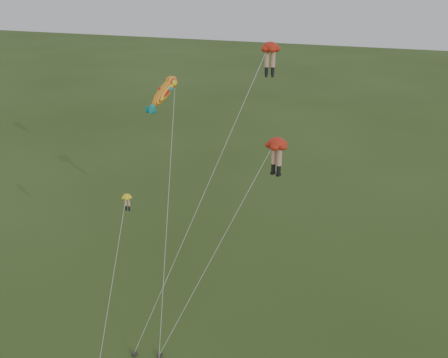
% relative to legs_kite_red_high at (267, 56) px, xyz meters
% --- Properties ---
extents(ground, '(300.00, 300.00, 0.00)m').
position_rel_legs_kite_red_high_xyz_m(ground, '(-5.24, -7.92, -19.32)').
color(ground, '#2C4117').
rests_on(ground, ground).
extents(legs_kite_red_high, '(7.63, 9.99, 20.24)m').
position_rel_legs_kite_red_high_xyz_m(legs_kite_red_high, '(0.00, 0.00, 0.00)').
color(legs_kite_red_high, red).
rests_on(legs_kite_red_high, ground).
extents(legs_kite_red_mid, '(7.05, 9.15, 14.00)m').
position_rel_legs_kite_red_high_xyz_m(legs_kite_red_mid, '(0.95, -0.57, -6.09)').
color(legs_kite_red_mid, red).
rests_on(legs_kite_red_mid, ground).
extents(legs_kite_yellow, '(2.30, 9.23, 9.45)m').
position_rel_legs_kite_red_high_xyz_m(legs_kite_yellow, '(-9.24, -4.04, -10.93)').
color(legs_kite_yellow, yellow).
rests_on(legs_kite_yellow, ground).
extents(fish_kite, '(3.41, 9.21, 18.09)m').
position_rel_legs_kite_red_high_xyz_m(fish_kite, '(-6.69, -1.80, -2.55)').
color(fish_kite, yellow).
rests_on(fish_kite, ground).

